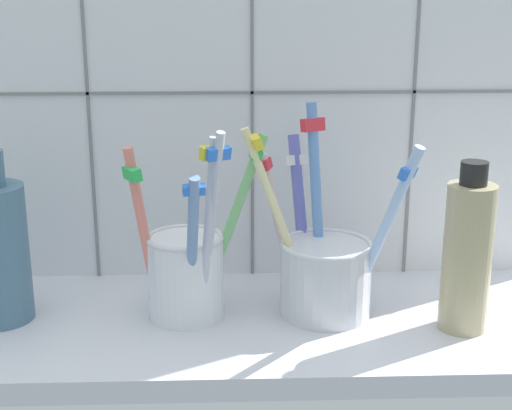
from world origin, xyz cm
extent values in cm
cube|color=silver|center=(0.00, 0.00, 1.00)|extent=(64.00, 22.00, 2.00)
cube|color=white|center=(0.00, 12.00, 22.50)|extent=(64.00, 2.00, 45.00)
cube|color=gray|center=(-16.00, 10.90, 22.50)|extent=(0.30, 0.20, 45.00)
cube|color=gray|center=(0.00, 10.90, 22.50)|extent=(0.30, 0.20, 45.00)
cube|color=gray|center=(16.00, 10.90, 22.50)|extent=(0.30, 0.20, 45.00)
cube|color=gray|center=(0.00, 10.90, 21.01)|extent=(64.00, 0.20, 0.30)
cylinder|color=white|center=(-6.37, 0.85, 5.77)|extent=(6.93, 6.93, 7.54)
torus|color=silver|center=(-6.37, 0.85, 9.54)|extent=(7.08, 7.08, 0.50)
cylinder|color=silver|center=(-4.24, -2.22, 10.94)|extent=(2.34, 2.80, 17.17)
cube|color=yellow|center=(-3.69, -2.96, 18.20)|extent=(2.30, 2.00, 1.17)
cylinder|color=#F28273|center=(-9.84, -0.47, 10.26)|extent=(3.26, 2.51, 15.85)
cube|color=green|center=(-10.53, -0.91, 15.92)|extent=(1.96, 2.30, 1.18)
cylinder|color=#78C277|center=(-2.30, 0.77, 10.61)|extent=(6.87, 1.47, 16.70)
cube|color=green|center=(-0.04, 0.97, 17.09)|extent=(1.26, 2.22, 1.18)
cylinder|color=silver|center=(-3.99, -1.92, 11.20)|extent=(3.04, 4.80, 17.78)
cube|color=blue|center=(-3.22, -3.37, 18.17)|extent=(2.25, 1.80, 1.16)
cylinder|color=#6A8CBF|center=(-5.57, -2.57, 9.53)|extent=(2.03, 6.60, 14.61)
cube|color=blue|center=(-5.18, -4.84, 15.55)|extent=(1.93, 1.19, 1.00)
cylinder|color=silver|center=(6.37, 0.85, 5.37)|extent=(8.32, 8.32, 6.74)
torus|color=silver|center=(6.37, 0.85, 8.74)|extent=(8.41, 8.41, 0.50)
cylinder|color=beige|center=(2.16, 0.51, 10.98)|extent=(7.14, 1.82, 17.41)
cube|color=yellow|center=(-0.45, 0.11, 18.36)|extent=(1.36, 2.22, 1.23)
cylinder|color=#ABC9F6|center=(10.78, -1.79, 10.54)|extent=(5.88, 5.51, 16.61)
cube|color=blue|center=(12.37, -3.24, 16.39)|extent=(1.98, 2.04, 1.15)
cylinder|color=#6291D7|center=(5.72, 3.60, 11.70)|extent=(2.42, 3.56, 18.72)
cube|color=#E5333F|center=(5.29, 4.45, 18.99)|extent=(2.38, 1.89, 1.29)
cylinder|color=beige|center=(2.34, 2.60, 9.50)|extent=(4.38, 2.10, 14.40)
cube|color=#E5333F|center=(0.95, 3.04, 15.67)|extent=(1.45, 2.03, 1.09)
cylinder|color=#676BCB|center=(4.38, 4.99, 9.95)|extent=(2.49, 5.79, 15.42)
cube|color=white|center=(3.99, 6.49, 15.21)|extent=(2.39, 1.57, 1.15)
cylinder|color=tan|center=(18.10, -2.65, 8.56)|extent=(4.21, 4.21, 13.13)
cylinder|color=black|center=(18.10, -2.65, 16.13)|extent=(2.32, 2.32, 2.00)
camera|label=1|loc=(-2.45, -63.65, 31.82)|focal=53.55mm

